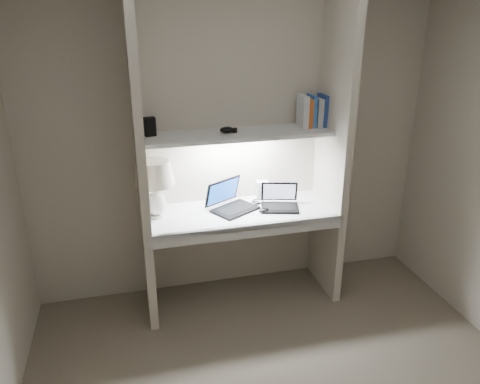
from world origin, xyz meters
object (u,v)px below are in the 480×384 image
object	(u,v)px
speaker	(262,189)
book_row	(314,111)
laptop_main	(230,203)
laptop_netbook	(280,202)
table_lamp	(154,180)

from	to	relation	value
speaker	book_row	xyz separation A→B (m)	(0.38, -0.08, 0.64)
speaker	book_row	bearing A→B (deg)	-1.81
laptop_main	laptop_netbook	world-z (taller)	laptop_main
laptop_main	book_row	world-z (taller)	book_row
laptop_netbook	table_lamp	bearing A→B (deg)	-167.68
table_lamp	laptop_main	bearing A→B (deg)	0.87
laptop_main	laptop_netbook	bearing A→B (deg)	-39.50
laptop_main	book_row	size ratio (longest dim) A/B	1.75
laptop_main	speaker	xyz separation A→B (m)	(0.31, 0.17, 0.02)
laptop_main	speaker	distance (m)	0.35
laptop_netbook	speaker	world-z (taller)	laptop_netbook
speaker	book_row	size ratio (longest dim) A/B	0.57
laptop_netbook	speaker	xyz separation A→B (m)	(-0.07, 0.23, 0.03)
laptop_main	speaker	world-z (taller)	laptop_main
table_lamp	book_row	bearing A→B (deg)	4.22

